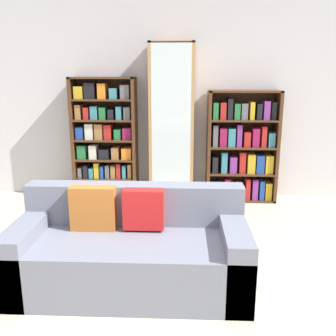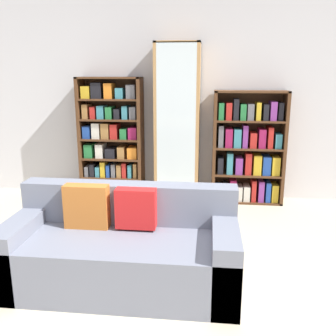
{
  "view_description": "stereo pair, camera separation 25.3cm",
  "coord_description": "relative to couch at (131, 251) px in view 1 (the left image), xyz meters",
  "views": [
    {
      "loc": [
        0.28,
        -2.26,
        1.65
      ],
      "look_at": [
        0.12,
        1.48,
        0.7
      ],
      "focal_mm": 40.0,
      "sensor_mm": 36.0,
      "label": 1
    },
    {
      "loc": [
        0.53,
        -2.24,
        1.65
      ],
      "look_at": [
        0.12,
        1.48,
        0.7
      ],
      "focal_mm": 40.0,
      "sensor_mm": 36.0,
      "label": 2
    }
  ],
  "objects": [
    {
      "name": "wine_bottle",
      "position": [
        0.77,
        1.0,
        -0.15
      ],
      "size": [
        0.08,
        0.08,
        0.33
      ],
      "color": "#192333",
      "rests_on": "ground"
    },
    {
      "name": "ground_plane",
      "position": [
        0.13,
        -0.44,
        -0.28
      ],
      "size": [
        16.0,
        16.0,
        0.0
      ],
      "primitive_type": "plane",
      "color": "beige"
    },
    {
      "name": "wall_back",
      "position": [
        0.13,
        2.35,
        1.07
      ],
      "size": [
        6.01,
        0.06,
        2.7
      ],
      "color": "silver",
      "rests_on": "ground"
    },
    {
      "name": "couch",
      "position": [
        0.0,
        0.0,
        0.0
      ],
      "size": [
        1.81,
        0.81,
        0.78
      ],
      "color": "slate",
      "rests_on": "ground"
    },
    {
      "name": "display_cabinet",
      "position": [
        0.25,
        2.13,
        0.73
      ],
      "size": [
        0.57,
        0.36,
        2.03
      ],
      "color": "#AD7F4C",
      "rests_on": "ground"
    },
    {
      "name": "bookshelf_right",
      "position": [
        1.17,
        2.14,
        0.4
      ],
      "size": [
        0.91,
        0.32,
        1.44
      ],
      "color": "#4C2D19",
      "rests_on": "ground"
    },
    {
      "name": "bookshelf_left",
      "position": [
        -0.64,
        2.14,
        0.5
      ],
      "size": [
        0.84,
        0.32,
        1.61
      ],
      "color": "#4C2D19",
      "rests_on": "ground"
    }
  ]
}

